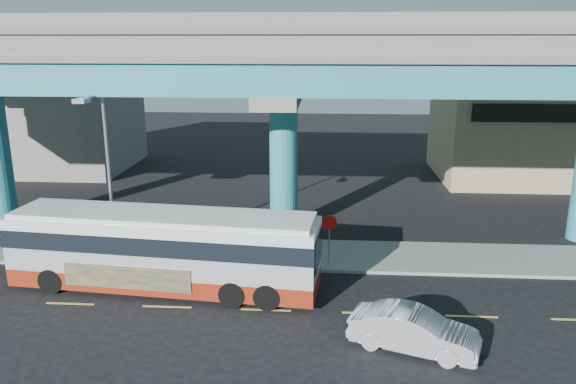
# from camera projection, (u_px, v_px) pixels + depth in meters

# --- Properties ---
(ground) EXTENTS (120.00, 120.00, 0.00)m
(ground) POSITION_uv_depth(u_px,v_px,m) (267.00, 307.00, 22.52)
(ground) COLOR black
(ground) RESTS_ON ground
(sidewalk) EXTENTS (70.00, 4.00, 0.15)m
(sidewalk) POSITION_uv_depth(u_px,v_px,m) (278.00, 254.00, 27.79)
(sidewalk) COLOR gray
(sidewalk) RESTS_ON ground
(lane_markings) EXTENTS (58.00, 0.12, 0.01)m
(lane_markings) POSITION_uv_depth(u_px,v_px,m) (266.00, 310.00, 22.23)
(lane_markings) COLOR #D8C64C
(lane_markings) RESTS_ON ground
(viaduct) EXTENTS (52.00, 12.40, 11.70)m
(viaduct) POSITION_uv_depth(u_px,v_px,m) (283.00, 64.00, 28.86)
(viaduct) COLOR teal
(viaduct) RESTS_ON ground
(building_beige) EXTENTS (14.00, 10.23, 7.00)m
(building_beige) POSITION_uv_depth(u_px,v_px,m) (534.00, 132.00, 42.53)
(building_beige) COLOR tan
(building_beige) RESTS_ON ground
(building_concrete) EXTENTS (12.00, 10.00, 9.00)m
(building_concrete) POSITION_uv_depth(u_px,v_px,m) (53.00, 113.00, 45.72)
(building_concrete) COLOR gray
(building_concrete) RESTS_ON ground
(transit_bus) EXTENTS (13.38, 4.11, 3.38)m
(transit_bus) POSITION_uv_depth(u_px,v_px,m) (164.00, 247.00, 23.73)
(transit_bus) COLOR maroon
(transit_bus) RESTS_ON ground
(sedan) EXTENTS (4.37, 5.39, 1.45)m
(sedan) POSITION_uv_depth(u_px,v_px,m) (414.00, 330.00, 19.25)
(sedan) COLOR #AAABAF
(sedan) RESTS_ON ground
(parked_car) EXTENTS (2.47, 4.54, 1.44)m
(parked_car) POSITION_uv_depth(u_px,v_px,m) (34.00, 232.00, 28.60)
(parked_car) COLOR #2D2C31
(parked_car) RESTS_ON sidewalk
(street_lamp) EXTENTS (0.50, 2.62, 8.09)m
(street_lamp) POSITION_uv_depth(u_px,v_px,m) (102.00, 155.00, 24.89)
(street_lamp) COLOR gray
(street_lamp) RESTS_ON sidewalk
(stop_sign) EXTENTS (0.72, 0.16, 2.43)m
(stop_sign) POSITION_uv_depth(u_px,v_px,m) (329.00, 229.00, 25.88)
(stop_sign) COLOR gray
(stop_sign) RESTS_ON sidewalk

